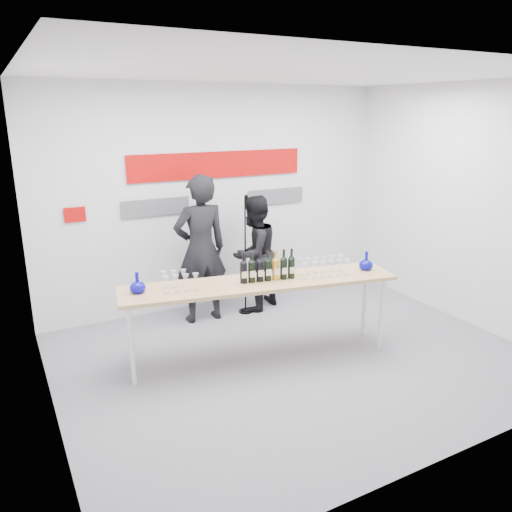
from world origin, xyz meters
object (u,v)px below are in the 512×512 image
(presenter_left, at_px, (201,250))
(tasting_table, at_px, (260,287))
(presenter_right, at_px, (254,254))
(mic_stand, at_px, (246,278))

(presenter_left, bearing_deg, tasting_table, 98.37)
(presenter_right, height_order, mic_stand, mic_stand)
(presenter_left, distance_m, mic_stand, 0.77)
(presenter_right, bearing_deg, mic_stand, -1.00)
(tasting_table, height_order, mic_stand, mic_stand)
(presenter_left, distance_m, presenter_right, 0.79)
(tasting_table, xyz_separation_m, presenter_right, (0.61, 1.29, -0.04))
(presenter_right, bearing_deg, presenter_left, -23.17)
(tasting_table, height_order, presenter_right, presenter_right)
(presenter_left, relative_size, presenter_right, 1.21)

